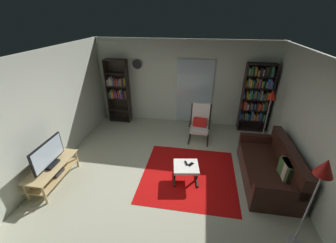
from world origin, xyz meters
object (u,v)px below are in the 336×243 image
at_px(tv_remote, 186,163).
at_px(cell_phone, 191,164).
at_px(tv_stand, 53,171).
at_px(wall_clock, 137,64).
at_px(ottoman, 186,168).
at_px(leather_sofa, 270,169).
at_px(bookshelf_near_sofa, 256,96).
at_px(bookshelf_near_tv, 118,90).
at_px(floor_lamp_by_sofa, 322,175).
at_px(lounge_armchair, 200,122).
at_px(floor_lamp_by_shelf, 271,100).
at_px(television, 48,155).

relative_size(tv_remote, cell_phone, 1.03).
distance_m(tv_stand, wall_clock, 3.72).
xyz_separation_m(ottoman, wall_clock, (-1.79, 2.73, 1.53)).
xyz_separation_m(leather_sofa, cell_phone, (-1.66, -0.24, 0.09)).
height_order(bookshelf_near_sofa, tv_remote, bookshelf_near_sofa).
height_order(bookshelf_near_tv, floor_lamp_by_sofa, bookshelf_near_tv).
relative_size(tv_remote, wall_clock, 0.50).
bearing_deg(bookshelf_near_tv, bookshelf_near_sofa, 0.57).
bearing_deg(leather_sofa, tv_stand, -169.76).
bearing_deg(lounge_armchair, tv_remote, -97.66).
xyz_separation_m(tv_stand, cell_phone, (2.83, 0.57, 0.09)).
distance_m(bookshelf_near_sofa, tv_remote, 3.16).
relative_size(lounge_armchair, tv_remote, 7.10).
relative_size(lounge_armchair, floor_lamp_by_shelf, 0.66).
height_order(floor_lamp_by_sofa, floor_lamp_by_shelf, floor_lamp_by_sofa).
bearing_deg(lounge_armchair, ottoman, -97.14).
bearing_deg(television, bookshelf_near_sofa, 34.60).
xyz_separation_m(bookshelf_near_sofa, floor_lamp_by_shelf, (0.17, -0.79, 0.19)).
xyz_separation_m(tv_stand, wall_clock, (0.95, 3.25, 1.55)).
height_order(lounge_armchair, ottoman, lounge_armchair).
bearing_deg(ottoman, wall_clock, 123.28).
bearing_deg(bookshelf_near_sofa, tv_remote, -125.25).
xyz_separation_m(lounge_armchair, floor_lamp_by_sofa, (1.61, -2.91, 0.84)).
bearing_deg(floor_lamp_by_shelf, bookshelf_near_sofa, 102.11).
xyz_separation_m(bookshelf_near_sofa, tv_remote, (-1.78, -2.51, -0.71)).
height_order(lounge_armchair, floor_lamp_by_shelf, floor_lamp_by_shelf).
distance_m(lounge_armchair, floor_lamp_by_sofa, 3.43).
distance_m(bookshelf_near_tv, tv_remote, 3.51).
relative_size(bookshelf_near_tv, tv_remote, 14.02).
height_order(tv_remote, floor_lamp_by_shelf, floor_lamp_by_shelf).
bearing_deg(floor_lamp_by_sofa, tv_stand, 172.36).
height_order(ottoman, cell_phone, cell_phone).
distance_m(lounge_armchair, cell_phone, 1.74).
height_order(cell_phone, floor_lamp_by_sofa, floor_lamp_by_sofa).
relative_size(television, cell_phone, 6.32).
xyz_separation_m(bookshelf_near_sofa, wall_clock, (-3.56, 0.14, 0.75)).
height_order(lounge_armchair, cell_phone, lounge_armchair).
bearing_deg(leather_sofa, tv_remote, -172.94).
distance_m(floor_lamp_by_sofa, wall_clock, 5.32).
distance_m(cell_phone, floor_lamp_by_shelf, 2.69).
relative_size(ottoman, cell_phone, 4.21).
xyz_separation_m(tv_remote, cell_phone, (0.10, -0.02, -0.00)).
distance_m(cell_phone, floor_lamp_by_sofa, 2.32).
xyz_separation_m(ottoman, floor_lamp_by_shelf, (1.94, 1.79, 0.98)).
bearing_deg(bookshelf_near_tv, cell_phone, -44.86).
xyz_separation_m(tv_stand, bookshelf_near_sofa, (4.51, 3.11, 0.80)).
distance_m(lounge_armchair, tv_remote, 1.73).
bearing_deg(floor_lamp_by_sofa, tv_remote, 146.68).
relative_size(tv_stand, wall_clock, 4.18).
xyz_separation_m(television, bookshelf_near_tv, (0.33, 3.07, 0.34)).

